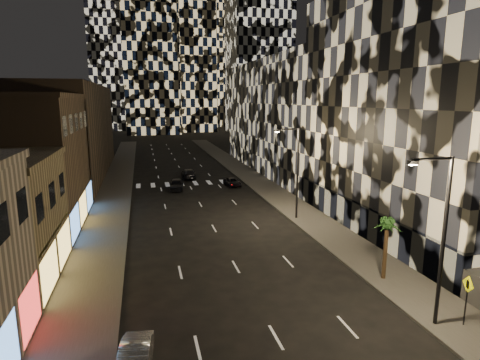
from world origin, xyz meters
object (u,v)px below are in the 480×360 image
car_dark_oncoming (189,174)px  ped_sign (467,292)px  car_dark_rightlane (232,182)px  palm_tree (387,228)px  streetlight_near (441,230)px  streetlight_far (295,167)px  car_dark_midlane (177,184)px

car_dark_oncoming → ped_sign: bearing=103.6°
car_dark_rightlane → palm_tree: bearing=-87.8°
car_dark_rightlane → palm_tree: palm_tree is taller
streetlight_near → streetlight_far: same height
streetlight_near → car_dark_rightlane: (-2.60, 36.80, -4.81)m
car_dark_midlane → car_dark_rightlane: bearing=11.4°
streetlight_far → car_dark_rightlane: size_ratio=2.31×
car_dark_midlane → palm_tree: size_ratio=1.02×
streetlight_near → palm_tree: streetlight_near is taller
streetlight_near → car_dark_oncoming: bearing=100.1°
car_dark_oncoming → palm_tree: 39.41m
ped_sign → palm_tree: (-0.86, 6.05, 1.57)m
streetlight_far → ped_sign: streetlight_far is taller
streetlight_far → car_dark_midlane: size_ratio=2.11×
streetlight_far → car_dark_rightlane: streetlight_far is taller
streetlight_far → car_dark_oncoming: size_ratio=1.84×
car_dark_midlane → car_dark_oncoming: size_ratio=0.87×
ped_sign → car_dark_oncoming: bearing=114.4°
streetlight_near → car_dark_oncoming: streetlight_near is taller
car_dark_midlane → streetlight_near: bearing=-66.5°
streetlight_near → car_dark_midlane: 38.00m
streetlight_far → ped_sign: bearing=-85.5°
streetlight_far → car_dark_oncoming: 25.59m
streetlight_far → car_dark_rightlane: bearing=98.8°
streetlight_far → car_dark_oncoming: (-7.85, 23.91, -4.64)m
car_dark_oncoming → palm_tree: palm_tree is taller
streetlight_far → ped_sign: size_ratio=3.26×
car_dark_oncoming → ped_sign: size_ratio=1.77×
ped_sign → palm_tree: bearing=110.4°
car_dark_rightlane → car_dark_oncoming: bearing=122.6°
streetlight_near → ped_sign: 3.72m
streetlight_near → ped_sign: streetlight_near is taller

